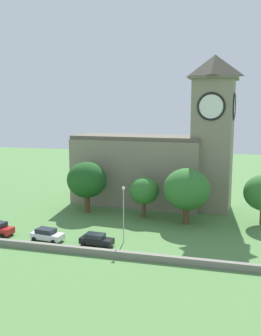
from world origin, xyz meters
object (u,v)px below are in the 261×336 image
(tree_riverside_west, at_px, (187,189))
(tree_churchyard, at_px, (87,180))
(car_white, at_px, (47,235))
(church, at_px, (159,159))
(car_black, at_px, (96,240))
(tree_riverside_east, at_px, (144,191))
(streetlamp_west_mid, at_px, (123,206))

(tree_riverside_west, distance_m, tree_churchyard, 17.85)
(tree_churchyard, bearing_deg, car_white, -90.06)
(church, distance_m, car_white, 27.52)
(car_white, height_order, car_black, car_white)
(car_black, bearing_deg, car_white, 179.01)
(car_white, bearing_deg, church, 64.77)
(car_white, relative_size, car_black, 1.04)
(car_white, xyz_separation_m, car_black, (7.32, -0.13, -0.01))
(tree_riverside_east, bearing_deg, car_white, -125.86)
(streetlamp_west_mid, xyz_separation_m, tree_riverside_west, (7.22, 10.96, 0.46))
(tree_riverside_east, xyz_separation_m, tree_churchyard, (-10.45, 0.69, 1.19))
(church, bearing_deg, car_black, -99.27)
(church, xyz_separation_m, tree_churchyard, (-11.22, -8.66, -2.98))
(tree_riverside_west, height_order, tree_riverside_east, tree_riverside_west)
(car_white, xyz_separation_m, tree_riverside_east, (10.47, 14.48, 3.77))
(tree_riverside_east, bearing_deg, car_black, -102.14)
(car_black, relative_size, tree_churchyard, 0.51)
(streetlamp_west_mid, bearing_deg, tree_churchyard, 128.58)
(church, xyz_separation_m, car_white, (-11.23, -23.83, -7.94))
(car_black, relative_size, tree_riverside_west, 0.52)
(car_white, height_order, streetlamp_west_mid, streetlamp_west_mid)
(church, relative_size, tree_churchyard, 3.40)
(car_black, distance_m, streetlamp_west_mid, 5.77)
(church, xyz_separation_m, streetlamp_west_mid, (-0.72, -21.81, -3.65))
(church, bearing_deg, tree_riverside_west, -59.09)
(church, distance_m, tree_riverside_west, 13.04)
(tree_churchyard, bearing_deg, car_black, -64.46)
(church, distance_m, streetlamp_west_mid, 22.13)
(car_black, height_order, tree_riverside_west, tree_riverside_west)
(car_white, height_order, tree_riverside_west, tree_riverside_west)
(car_white, bearing_deg, streetlamp_west_mid, 10.87)
(car_black, bearing_deg, church, 80.73)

